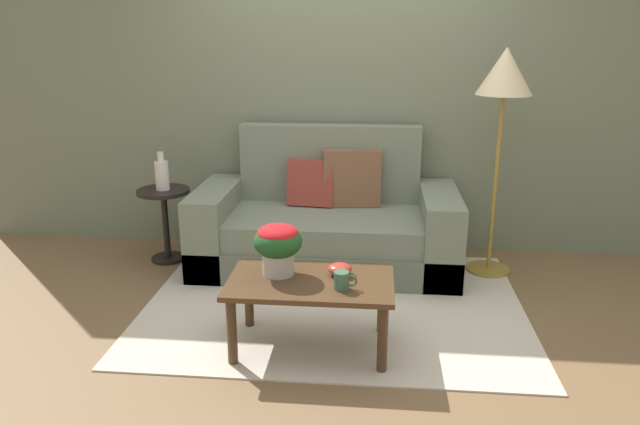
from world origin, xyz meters
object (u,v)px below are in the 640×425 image
at_px(floor_lamp, 504,86).
at_px(side_table, 165,212).
at_px(table_vase, 162,174).
at_px(snack_bowl, 340,269).
at_px(coffee_table, 311,290).
at_px(coffee_mug, 342,280).
at_px(couch, 327,226).
at_px(potted_plant, 278,244).

bearing_deg(floor_lamp, side_table, 179.88).
relative_size(side_table, table_vase, 1.97).
xyz_separation_m(floor_lamp, snack_bowl, (-1.07, -1.19, -0.94)).
relative_size(coffee_table, floor_lamp, 0.56).
xyz_separation_m(coffee_table, table_vase, (-1.30, 1.28, 0.35)).
distance_m(side_table, floor_lamp, 2.73).
bearing_deg(table_vase, coffee_mug, -42.93).
bearing_deg(coffee_mug, snack_bowl, 97.33).
bearing_deg(table_vase, couch, 1.49).
relative_size(coffee_table, table_vase, 3.14).
relative_size(couch, coffee_table, 2.13).
height_order(floor_lamp, table_vase, floor_lamp).
bearing_deg(snack_bowl, coffee_table, -152.37).
bearing_deg(coffee_mug, floor_lamp, 52.77).
relative_size(couch, potted_plant, 6.66).
relative_size(side_table, potted_plant, 1.96).
height_order(couch, snack_bowl, couch).
bearing_deg(floor_lamp, couch, 178.31).
bearing_deg(floor_lamp, coffee_mug, -127.23).
bearing_deg(snack_bowl, potted_plant, -176.95).
bearing_deg(couch, table_vase, -178.51).
bearing_deg(couch, coffee_table, -89.20).
bearing_deg(side_table, couch, 1.41).
distance_m(potted_plant, coffee_mug, 0.44).
xyz_separation_m(coffee_table, floor_lamp, (1.23, 1.28, 1.04)).
bearing_deg(potted_plant, snack_bowl, 3.05).
xyz_separation_m(side_table, coffee_mug, (1.49, -1.39, 0.07)).
relative_size(floor_lamp, coffee_mug, 12.94).
distance_m(side_table, snack_bowl, 1.89).
xyz_separation_m(couch, coffee_mug, (0.20, -1.42, 0.17)).
bearing_deg(coffee_mug, couch, 98.15).
bearing_deg(coffee_table, snack_bowl, 27.63).
height_order(floor_lamp, snack_bowl, floor_lamp).
bearing_deg(coffee_table, table_vase, 135.55).
xyz_separation_m(couch, side_table, (-1.29, -0.03, 0.09)).
xyz_separation_m(floor_lamp, table_vase, (-2.54, 0.00, -0.70)).
bearing_deg(side_table, potted_plant, -47.57).
distance_m(coffee_table, snack_bowl, 0.21).
bearing_deg(side_table, floor_lamp, -0.12).
bearing_deg(couch, side_table, -178.59).
distance_m(couch, side_table, 1.29).
height_order(coffee_table, side_table, side_table).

